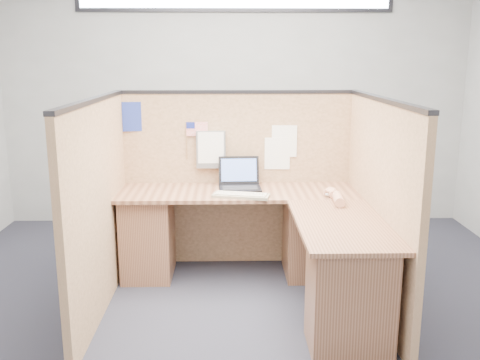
{
  "coord_description": "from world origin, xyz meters",
  "views": [
    {
      "loc": [
        -0.08,
        -3.58,
        1.8
      ],
      "look_at": [
        0.01,
        0.5,
        0.86
      ],
      "focal_mm": 40.0,
      "sensor_mm": 36.0,
      "label": 1
    }
  ],
  "objects_px": {
    "keyboard": "(241,195)",
    "mouse": "(331,194)",
    "l_desk": "(263,246)",
    "laptop": "(240,181)"
  },
  "relations": [
    {
      "from": "laptop",
      "to": "keyboard",
      "type": "xyz_separation_m",
      "value": [
        0.0,
        -0.31,
        -0.05
      ]
    },
    {
      "from": "l_desk",
      "to": "keyboard",
      "type": "distance_m",
      "value": 0.43
    },
    {
      "from": "l_desk",
      "to": "keyboard",
      "type": "xyz_separation_m",
      "value": [
        -0.16,
        0.19,
        0.35
      ]
    },
    {
      "from": "l_desk",
      "to": "laptop",
      "type": "distance_m",
      "value": 0.66
    },
    {
      "from": "l_desk",
      "to": "laptop",
      "type": "height_order",
      "value": "laptop"
    },
    {
      "from": "l_desk",
      "to": "laptop",
      "type": "relative_size",
      "value": 5.52
    },
    {
      "from": "keyboard",
      "to": "mouse",
      "type": "distance_m",
      "value": 0.71
    },
    {
      "from": "l_desk",
      "to": "keyboard",
      "type": "height_order",
      "value": "keyboard"
    },
    {
      "from": "mouse",
      "to": "l_desk",
      "type": "bearing_deg",
      "value": -160.88
    },
    {
      "from": "laptop",
      "to": "keyboard",
      "type": "distance_m",
      "value": 0.31
    }
  ]
}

